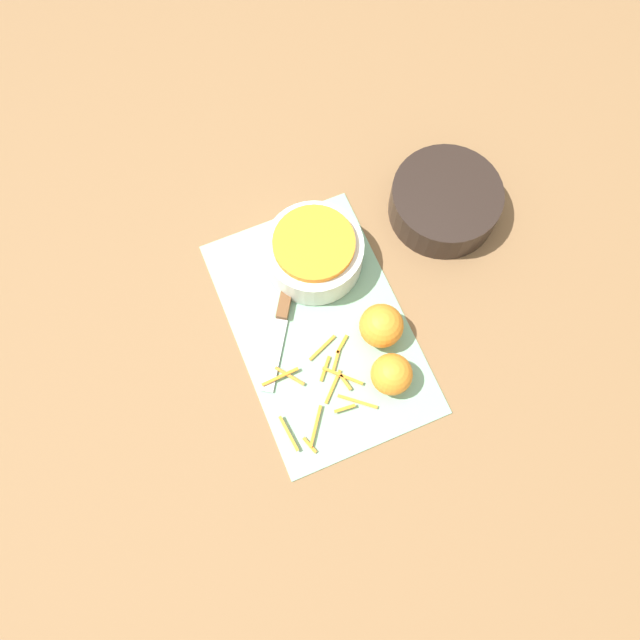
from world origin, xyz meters
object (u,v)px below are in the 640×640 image
(bowl_dark, at_px, (445,202))
(knife, at_px, (285,301))
(orange_left, at_px, (392,374))
(orange_right, at_px, (381,326))
(bowl_speckled, at_px, (314,252))

(bowl_dark, bearing_deg, knife, -80.12)
(orange_left, distance_m, orange_right, 0.08)
(bowl_dark, height_order, orange_right, orange_right)
(bowl_dark, bearing_deg, bowl_speckled, -88.94)
(orange_right, bearing_deg, knife, -131.48)
(knife, bearing_deg, bowl_speckled, 157.47)
(bowl_dark, relative_size, orange_left, 2.85)
(bowl_speckled, distance_m, orange_right, 0.18)
(knife, height_order, orange_right, orange_right)
(knife, xyz_separation_m, orange_right, (0.11, 0.13, 0.03))
(bowl_speckled, xyz_separation_m, knife, (0.05, -0.08, -0.03))
(orange_left, bearing_deg, orange_right, 167.06)
(bowl_speckled, bearing_deg, bowl_dark, 91.06)
(knife, distance_m, orange_left, 0.23)
(orange_right, bearing_deg, orange_left, -12.94)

